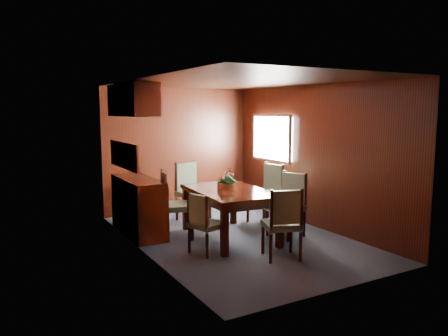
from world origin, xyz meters
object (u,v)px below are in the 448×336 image
sideboard (138,206)px  chair_right_near (289,201)px  chair_head (283,220)px  dining_table (230,197)px  flower_centerpiece (226,179)px  chair_left_near (203,220)px

sideboard → chair_right_near: (2.03, -1.29, 0.11)m
sideboard → chair_head: (1.27, -2.15, 0.09)m
dining_table → chair_head: bearing=-80.2°
dining_table → flower_centerpiece: (0.02, 0.14, 0.25)m
dining_table → flower_centerpiece: 0.29m
dining_table → chair_head: chair_head is taller
sideboard → chair_left_near: bearing=-72.4°
dining_table → sideboard: bearing=144.6°
sideboard → dining_table: sideboard is taller
sideboard → dining_table: size_ratio=0.83×
chair_right_near → sideboard: bearing=43.3°
sideboard → flower_centerpiece: size_ratio=4.58×
chair_left_near → flower_centerpiece: (0.72, 0.62, 0.43)m
chair_right_near → flower_centerpiece: 1.05m
sideboard → chair_right_near: 2.41m
chair_left_near → chair_right_near: 1.59m
sideboard → chair_left_near: 1.49m
chair_left_near → flower_centerpiece: flower_centerpiece is taller
chair_left_near → dining_table: bearing=107.2°
sideboard → flower_centerpiece: bearing=-34.5°
sideboard → flower_centerpiece: 1.49m
sideboard → chair_left_near: (0.45, -1.42, 0.03)m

